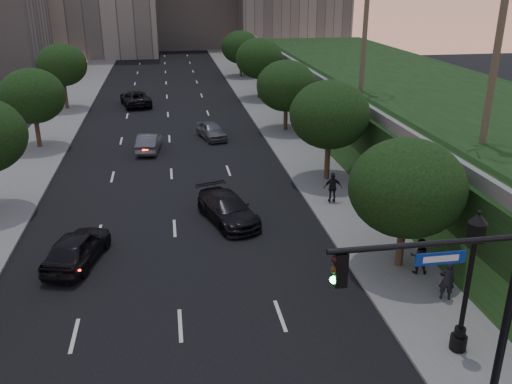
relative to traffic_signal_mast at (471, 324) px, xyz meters
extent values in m
cube|color=black|center=(-8.05, 31.46, -3.66)|extent=(16.00, 140.00, 0.02)
cube|color=slate|center=(2.20, 31.46, -3.60)|extent=(4.50, 140.00, 0.15)
cube|color=slate|center=(-18.30, 31.46, -3.60)|extent=(4.50, 140.00, 0.15)
cube|color=black|center=(13.95, 29.46, -1.67)|extent=(18.00, 90.00, 4.00)
cube|color=slate|center=(5.45, 29.46, 0.68)|extent=(0.35, 90.00, 0.70)
cylinder|color=#38281C|center=(2.25, 9.46, -2.24)|extent=(0.36, 0.36, 2.86)
ellipsoid|color=black|center=(2.25, 9.46, 0.36)|extent=(5.20, 5.20, 4.42)
cylinder|color=#38281C|center=(2.25, 21.46, -2.07)|extent=(0.36, 0.36, 3.21)
ellipsoid|color=black|center=(2.25, 21.46, 0.85)|extent=(5.20, 5.20, 4.42)
cylinder|color=#38281C|center=(2.25, 34.46, -2.24)|extent=(0.36, 0.36, 2.86)
ellipsoid|color=black|center=(2.25, 34.46, 0.36)|extent=(5.20, 5.20, 4.42)
cylinder|color=#38281C|center=(2.25, 48.46, -2.07)|extent=(0.36, 0.36, 3.21)
ellipsoid|color=black|center=(2.25, 48.46, 0.85)|extent=(5.20, 5.20, 4.42)
cylinder|color=#38281C|center=(2.25, 63.46, -2.24)|extent=(0.36, 0.36, 2.86)
ellipsoid|color=black|center=(2.25, 63.46, 0.36)|extent=(5.20, 5.20, 4.42)
cylinder|color=#38281C|center=(-18.35, 32.46, -2.18)|extent=(0.36, 0.36, 2.99)
ellipsoid|color=black|center=(-18.35, 32.46, 0.54)|extent=(5.00, 5.00, 4.25)
cylinder|color=#38281C|center=(-18.35, 46.46, -2.04)|extent=(0.36, 0.36, 3.26)
ellipsoid|color=black|center=(-18.35, 46.46, 0.92)|extent=(5.00, 5.00, 4.25)
cylinder|color=#4C4233|center=(9.45, 15.46, 6.33)|extent=(0.40, 0.40, 12.00)
cylinder|color=black|center=(1.09, 0.00, -0.17)|extent=(0.24, 0.24, 7.00)
cylinder|color=black|center=(-1.61, 0.00, 2.63)|extent=(5.40, 0.16, 0.16)
cube|color=black|center=(-3.91, 0.00, 2.08)|extent=(0.32, 0.22, 0.95)
sphere|color=black|center=(-4.09, 0.00, 2.41)|extent=(0.20, 0.20, 0.20)
sphere|color=#3F2B0A|center=(-4.09, 0.00, 2.11)|extent=(0.20, 0.20, 0.20)
sphere|color=#19F24C|center=(-4.09, 0.00, 1.81)|extent=(0.20, 0.20, 0.20)
cube|color=#0B2D99|center=(-1.21, 0.00, 2.18)|extent=(1.40, 0.05, 0.35)
cylinder|color=black|center=(1.84, 3.21, -3.32)|extent=(0.60, 0.60, 0.70)
cylinder|color=black|center=(1.84, 3.21, -2.82)|extent=(0.40, 0.40, 0.40)
cylinder|color=black|center=(1.84, 3.21, -0.87)|extent=(0.18, 0.18, 3.60)
cube|color=black|center=(1.84, 3.21, 1.18)|extent=(0.42, 0.42, 0.70)
cone|color=black|center=(1.84, 3.21, 1.68)|extent=(0.64, 0.64, 0.35)
sphere|color=black|center=(1.84, 3.21, 1.88)|extent=(0.14, 0.14, 0.14)
imported|color=black|center=(-12.67, 12.35, -2.86)|extent=(3.11, 5.13, 1.63)
imported|color=#4C4E53|center=(-9.65, 30.20, -2.95)|extent=(2.02, 4.55, 1.45)
imported|color=black|center=(-11.37, 47.21, -2.87)|extent=(3.81, 6.23, 1.61)
imported|color=black|center=(-5.06, 15.97, -2.91)|extent=(3.61, 5.67, 1.53)
imported|color=#54565B|center=(-4.49, 33.01, -2.96)|extent=(2.69, 4.49, 1.43)
imported|color=black|center=(2.97, 6.39, -2.63)|extent=(0.75, 0.60, 1.78)
imported|color=black|center=(2.80, 8.63, -2.67)|extent=(0.96, 0.83, 1.70)
imported|color=black|center=(1.42, 17.42, -2.60)|extent=(1.12, 0.54, 1.85)
camera|label=1|loc=(-8.02, -11.58, 8.98)|focal=38.00mm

